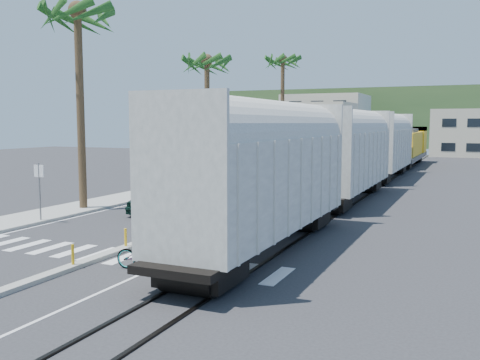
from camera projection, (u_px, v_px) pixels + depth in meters
name	position (u px, v px, depth m)	size (l,w,h in m)	color
ground	(140.00, 245.00, 21.88)	(140.00, 140.00, 0.00)	#28282B
sidewalk	(221.00, 178.00, 48.02)	(3.00, 90.00, 0.15)	gray
rails	(379.00, 181.00, 45.31)	(1.56, 100.00, 0.06)	black
median	(293.00, 188.00, 40.01)	(0.45, 60.00, 0.85)	gray
crosswalk	(110.00, 255.00, 20.06)	(14.00, 2.20, 0.01)	silver
lane_markings	(288.00, 181.00, 45.47)	(9.42, 90.00, 0.01)	silver
freight_train	(366.00, 151.00, 39.29)	(3.00, 60.94, 5.85)	#AAA99C
palm_trees	(213.00, 53.00, 44.63)	(3.50, 37.20, 13.75)	brown
street_sign	(39.00, 184.00, 26.43)	(0.60, 0.08, 3.00)	slate
buildings	(354.00, 127.00, 89.13)	(38.00, 27.00, 10.00)	#C1B899
hillside	(414.00, 118.00, 112.13)	(80.00, 20.00, 12.00)	#385628
car_lead	(162.00, 197.00, 29.73)	(1.98, 4.91, 1.67)	black
car_second	(190.00, 191.00, 33.38)	(1.93, 4.43, 1.42)	black
car_third	(228.00, 182.00, 38.84)	(2.20, 4.71, 1.33)	black
car_rear	(269.00, 175.00, 44.09)	(2.65, 4.91, 1.31)	#A5A8AA
cyclist	(144.00, 247.00, 18.04)	(1.33, 2.26, 2.42)	#9EA0A5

